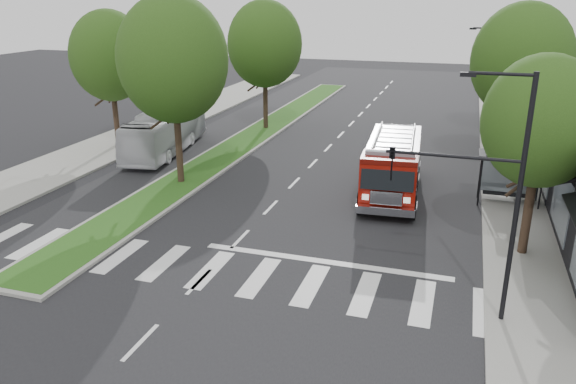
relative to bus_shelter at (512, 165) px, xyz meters
The scene contains 15 objects.
ground 14.00m from the bus_shelter, 143.97° to the right, with size 140.00×140.00×0.00m, color black.
sidewalk_right 3.00m from the bus_shelter, 54.94° to the left, with size 5.00×80.00×0.15m, color gray.
sidewalk_left 25.84m from the bus_shelter, behind, with size 5.00×80.00×0.15m, color gray.
median 19.92m from the bus_shelter, 150.20° to the left, with size 3.00×50.00×0.15m.
bus_shelter is the anchor object (origin of this frame).
tree_right_near 7.06m from the bus_shelter, 87.21° to the right, with size 4.40×4.40×8.05m.
tree_right_mid 7.36m from the bus_shelter, 87.07° to the left, with size 5.60×5.60×9.72m.
tree_right_far 16.30m from the bus_shelter, 88.92° to the left, with size 5.00×5.00×8.73m.
tree_median_near 17.98m from the bus_shelter, behind, with size 5.80×5.80×10.16m.
tree_median_far 21.36m from the bus_shelter, 145.43° to the left, with size 5.60×5.60×9.72m.
tree_left_mid 25.82m from the bus_shelter, behind, with size 5.20×5.20×9.16m.
streetlight_right_near 12.05m from the bus_shelter, 97.76° to the right, with size 4.08×0.22×8.00m.
streetlight_right_far 12.13m from the bus_shelter, 94.11° to the left, with size 2.11×0.20×8.00m.
fire_engine 5.83m from the bus_shelter, behind, with size 3.31×9.14×3.11m.
city_bus 21.65m from the bus_shelter, behind, with size 2.40×10.24×2.85m, color silver.
Camera 1 is at (8.70, -20.53, 10.02)m, focal length 35.00 mm.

